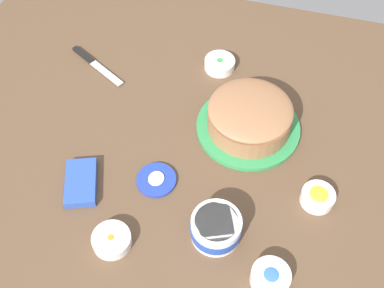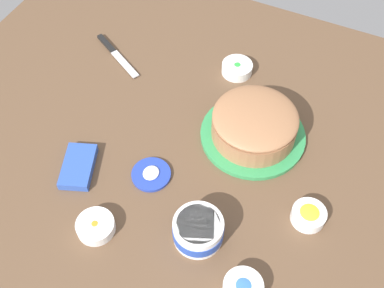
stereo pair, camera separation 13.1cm
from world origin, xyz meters
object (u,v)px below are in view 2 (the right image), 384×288
Objects in this scene: frosting_tub_lid at (151,174)px; sprinkle_bowl_green at (237,68)px; sprinkle_bowl_yellow at (309,213)px; sprinkle_bowl_orange at (96,226)px; frosting_tub at (198,230)px; sprinkle_bowl_blue at (243,288)px; frosted_cake at (254,126)px; spreading_knife at (114,52)px; candy_box_lower at (78,166)px.

frosting_tub_lid is 1.10× the size of sprinkle_bowl_green.
sprinkle_bowl_orange is at bearing -61.22° from sprinkle_bowl_yellow.
frosting_tub is 1.31× the size of sprinkle_bowl_orange.
sprinkle_bowl_blue reaches higher than sprinkle_bowl_green.
frosted_cake is 0.32m from frosting_tub_lid.
frosted_cake reaches higher than frosting_tub.
sprinkle_bowl_yellow is (-0.17, 0.23, -0.02)m from frosting_tub.
sprinkle_bowl_blue is at bearing 91.28° from sprinkle_bowl_orange.
sprinkle_bowl_orange is at bearing -88.72° from sprinkle_bowl_blue.
sprinkle_bowl_yellow reaches higher than sprinkle_bowl_green.
spreading_knife is 2.32× the size of sprinkle_bowl_blue.
frosting_tub is 0.90× the size of candy_box_lower.
frosting_tub is 0.59m from sprinkle_bowl_green.
sprinkle_bowl_green is at bearing 172.31° from frosting_tub_lid.
candy_box_lower is (-0.04, -0.38, -0.02)m from frosting_tub.
frosted_cake is at bearing 32.02° from sprinkle_bowl_green.
frosted_cake reaches higher than spreading_knife.
sprinkle_bowl_blue is at bearing 60.73° from frosting_tub_lid.
spreading_knife is (-0.48, -0.53, -0.03)m from frosting_tub.
candy_box_lower is at bearing -103.32° from sprinkle_bowl_blue.
sprinkle_bowl_yellow is 0.62m from candy_box_lower.
sprinkle_bowl_orange is 0.67m from sprinkle_bowl_green.
frosting_tub is at bearing 62.64° from candy_box_lower.
frosting_tub_lid reaches higher than spreading_knife.
frosting_tub is 0.58× the size of spreading_knife.
spreading_knife is at bearing -129.63° from sprinkle_bowl_blue.
frosted_cake is 0.55m from spreading_knife.
sprinkle_bowl_orange is 1.04× the size of sprinkle_bowl_blue.
sprinkle_bowl_green is at bearing -138.36° from sprinkle_bowl_yellow.
spreading_knife is 0.41m from sprinkle_bowl_green.
sprinkle_bowl_blue reaches higher than frosting_tub_lid.
candy_box_lower is (-0.13, -0.53, -0.01)m from sprinkle_bowl_blue.
frosting_tub_lid is 1.15× the size of sprinkle_bowl_blue.
sprinkle_bowl_green is at bearing -147.98° from frosted_cake.
frosting_tub is at bearing 60.07° from frosting_tub_lid.
spreading_knife is (-0.13, -0.54, -0.04)m from frosted_cake.
frosting_tub_lid is at bearing -39.77° from frosted_cake.
sprinkle_bowl_yellow is at bearing 126.10° from frosting_tub.
frosted_cake reaches higher than candy_box_lower.
candy_box_lower is at bearing -133.83° from sprinkle_bowl_orange.
sprinkle_bowl_blue reaches higher than candy_box_lower.
candy_box_lower is (-0.13, -0.14, -0.00)m from sprinkle_bowl_orange.
frosted_cake is at bearing 107.48° from candy_box_lower.
sprinkle_bowl_green is at bearing -156.94° from sprinkle_bowl_blue.
sprinkle_bowl_yellow is at bearing 67.68° from spreading_knife.
frosted_cake reaches higher than sprinkle_bowl_yellow.
sprinkle_bowl_yellow is 0.94× the size of sprinkle_bowl_blue.
frosting_tub_lid is at bearing 166.16° from sprinkle_bowl_orange.
sprinkle_bowl_green is (-0.40, -0.36, -0.00)m from sprinkle_bowl_yellow.
sprinkle_bowl_blue is at bearing 23.06° from sprinkle_bowl_green.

